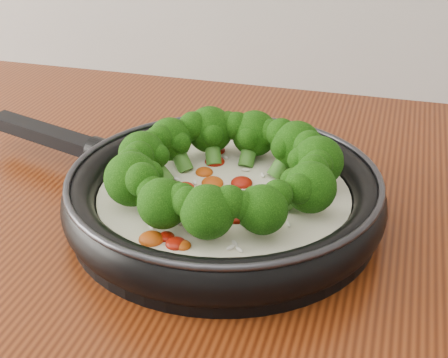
# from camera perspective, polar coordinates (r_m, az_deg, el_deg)

# --- Properties ---
(skillet) EXTENTS (0.55, 0.42, 0.09)m
(skillet) POSITION_cam_1_polar(r_m,az_deg,el_deg) (0.67, -0.17, -0.90)
(skillet) COLOR black
(skillet) RESTS_ON counter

